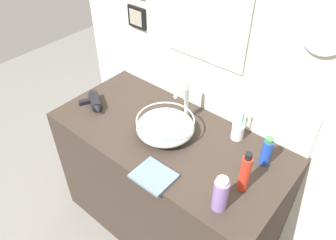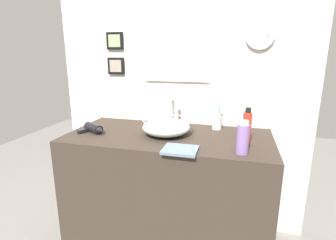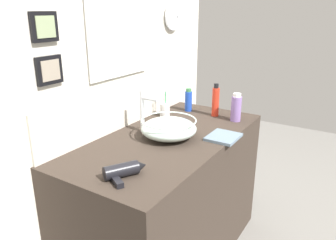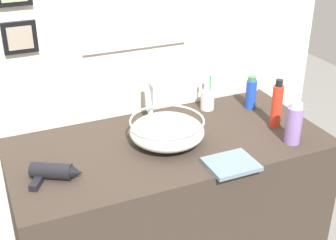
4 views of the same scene
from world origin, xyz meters
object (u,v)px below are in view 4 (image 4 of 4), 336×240
at_px(glass_bowl_sink, 167,131).
at_px(hair_drier, 54,172).
at_px(faucet, 151,97).
at_px(spray_bottle, 251,93).
at_px(soap_dispenser, 277,105).
at_px(hand_towel, 231,164).
at_px(toothbrush_cup, 207,100).
at_px(shampoo_bottle, 294,124).

bearing_deg(glass_bowl_sink, hair_drier, -170.70).
xyz_separation_m(faucet, spray_bottle, (0.51, -0.01, -0.07)).
relative_size(glass_bowl_sink, soap_dispenser, 1.41).
bearing_deg(hair_drier, spray_bottle, 13.29).
xyz_separation_m(hair_drier, soap_dispenser, (0.99, 0.03, 0.07)).
xyz_separation_m(soap_dispenser, hand_towel, (-0.35, -0.21, -0.10)).
relative_size(glass_bowl_sink, toothbrush_cup, 1.66).
distance_m(toothbrush_cup, shampoo_bottle, 0.47).
xyz_separation_m(glass_bowl_sink, spray_bottle, (0.51, 0.16, 0.02)).
distance_m(faucet, soap_dispenser, 0.55).
height_order(faucet, hand_towel, faucet).
height_order(shampoo_bottle, hand_towel, shampoo_bottle).
bearing_deg(spray_bottle, toothbrush_cup, 160.16).
bearing_deg(hand_towel, soap_dispenser, 31.13).
xyz_separation_m(toothbrush_cup, shampoo_bottle, (0.17, -0.44, 0.04)).
height_order(glass_bowl_sink, shampoo_bottle, shampoo_bottle).
distance_m(spray_bottle, soap_dispenser, 0.21).
distance_m(glass_bowl_sink, hair_drier, 0.49).
height_order(glass_bowl_sink, faucet, faucet).
xyz_separation_m(hair_drier, spray_bottle, (1.00, 0.24, 0.05)).
xyz_separation_m(toothbrush_cup, hand_towel, (-0.16, -0.49, -0.04)).
distance_m(soap_dispenser, hand_towel, 0.42).
bearing_deg(hand_towel, spray_bottle, 49.85).
distance_m(glass_bowl_sink, spray_bottle, 0.53).
distance_m(soap_dispenser, shampoo_bottle, 0.16).
bearing_deg(glass_bowl_sink, shampoo_bottle, -23.50).
bearing_deg(soap_dispenser, glass_bowl_sink, 173.95).
distance_m(glass_bowl_sink, toothbrush_cup, 0.39).
bearing_deg(glass_bowl_sink, soap_dispenser, -6.05).
bearing_deg(spray_bottle, glass_bowl_sink, -163.02).
relative_size(glass_bowl_sink, faucet, 1.26).
distance_m(glass_bowl_sink, shampoo_bottle, 0.53).
bearing_deg(spray_bottle, soap_dispenser, -91.01).
distance_m(faucet, hand_towel, 0.48).
distance_m(spray_bottle, hand_towel, 0.56).
bearing_deg(toothbrush_cup, soap_dispenser, -55.35).
xyz_separation_m(hair_drier, hand_towel, (0.64, -0.19, -0.02)).
distance_m(faucet, spray_bottle, 0.51).
height_order(hair_drier, toothbrush_cup, toothbrush_cup).
bearing_deg(toothbrush_cup, hair_drier, -159.01).
bearing_deg(hair_drier, glass_bowl_sink, 9.30).
bearing_deg(shampoo_bottle, toothbrush_cup, 111.25).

